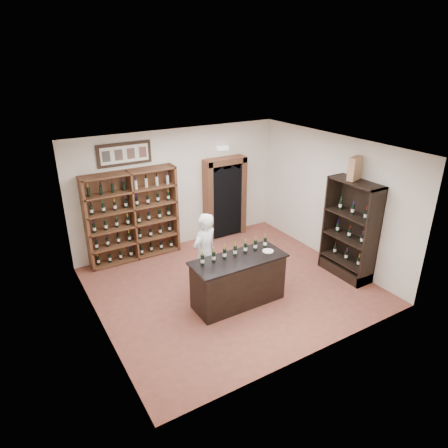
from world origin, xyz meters
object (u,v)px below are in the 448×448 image
Objects in this scene: tasting_counter at (238,281)px; side_cabinet at (349,244)px; shopkeeper at (205,254)px; wine_shelf at (132,216)px; wine_crate at (355,168)px; counter_bottle_0 at (202,260)px.

tasting_counter is 2.75m from side_cabinet.
tasting_counter is 0.90m from shopkeeper.
shopkeeper is (0.75, -2.20, -0.23)m from wine_shelf.
wine_crate reaches higher than shopkeeper.
counter_bottle_0 is 3.70m from wine_crate.
wine_crate is (2.71, -0.19, 1.95)m from tasting_counter.
side_cabinet is (2.72, -0.30, 0.26)m from tasting_counter.
side_cabinet is at bearing -6.28° from tasting_counter.
counter_bottle_0 is at bearing 159.07° from wine_crate.
tasting_counter is at bearing 160.37° from wine_crate.
wine_shelf is at bearing 97.72° from counter_bottle_0.
wine_shelf and side_cabinet have the same top height.
counter_bottle_0 is at bearing -82.28° from wine_shelf.
tasting_counter is (1.10, -2.93, -0.61)m from wine_shelf.
side_cabinet is 4.52× the size of wine_crate.
wine_crate is (-0.01, 0.11, 1.69)m from side_cabinet.
side_cabinet is 1.69m from wine_crate.
wine_shelf is 7.33× the size of counter_bottle_0.
shopkeeper reaches higher than counter_bottle_0.
side_cabinet is at bearing -40.21° from wine_shelf.
wine_shelf is 1.17× the size of tasting_counter.
wine_shelf is 3.19m from tasting_counter.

